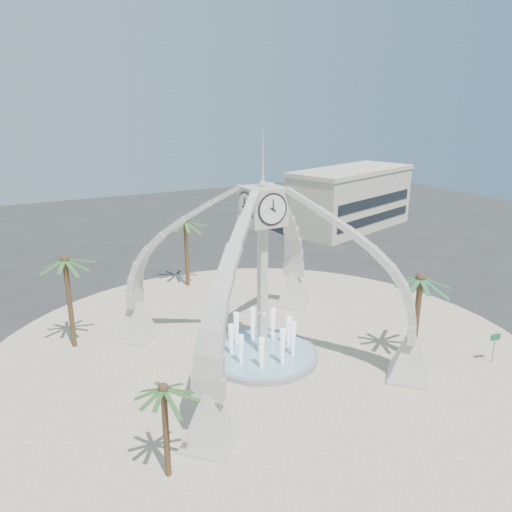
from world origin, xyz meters
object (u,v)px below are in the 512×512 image
fountain (262,354)px  palm_north (185,223)px  palm_east (421,279)px  street_sign (495,341)px  palm_south (163,390)px  palm_west (65,261)px  clock_tower (262,272)px

fountain → palm_north: 17.52m
palm_east → palm_north: 23.41m
street_sign → palm_north: bearing=130.4°
palm_east → palm_south: (-18.99, -2.84, -1.30)m
palm_north → palm_south: bearing=-112.8°
palm_west → palm_south: (1.80, -16.30, -1.92)m
palm_south → street_sign: 23.73m
palm_west → street_sign: (25.34, -16.43, -4.99)m
palm_east → palm_north: palm_north is taller
fountain → palm_south: (-9.75, -8.19, 4.52)m
clock_tower → street_sign: 16.79m
palm_east → palm_north: (-8.65, 21.75, 0.33)m
palm_west → palm_south: size_ratio=1.38×
clock_tower → palm_north: clock_tower is taller
fountain → palm_west: bearing=144.9°
fountain → palm_north: palm_north is taller
clock_tower → fountain: clock_tower is taller
palm_east → palm_south: size_ratio=1.28×
palm_north → palm_west: bearing=-145.7°
palm_east → palm_north: size_ratio=0.96×
palm_north → street_sign: size_ratio=3.01×
fountain → palm_south: size_ratio=1.46×
palm_north → palm_east: bearing=-68.3°
clock_tower → palm_north: 16.41m
fountain → palm_west: (-11.56, 8.11, 6.44)m
fountain → palm_north: size_ratio=1.10×
palm_east → street_sign: (4.54, -2.97, -4.37)m
fountain → clock_tower: bearing=-90.0°
palm_south → palm_east: bearing=8.5°
clock_tower → street_sign: (13.78, -8.32, -4.76)m
palm_west → palm_north: 14.70m
palm_west → palm_south: 16.51m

